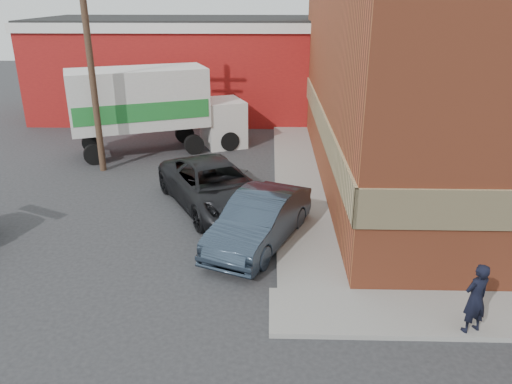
% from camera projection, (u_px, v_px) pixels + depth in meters
% --- Properties ---
extents(ground, '(90.00, 90.00, 0.00)m').
position_uv_depth(ground, '(289.00, 292.00, 12.39)').
color(ground, '#28282B').
rests_on(ground, ground).
extents(brick_building, '(14.25, 18.25, 9.36)m').
position_uv_depth(brick_building, '(510.00, 57.00, 18.78)').
color(brick_building, '#A04529').
rests_on(brick_building, ground).
extents(sidewalk_west, '(1.80, 18.00, 0.12)m').
position_uv_depth(sidewalk_west, '(296.00, 171.00, 20.70)').
color(sidewalk_west, gray).
rests_on(sidewalk_west, ground).
extents(warehouse, '(16.30, 8.30, 5.60)m').
position_uv_depth(warehouse, '(180.00, 66.00, 30.07)').
color(warehouse, maroon).
rests_on(warehouse, ground).
extents(utility_pole, '(2.00, 0.26, 9.00)m').
position_uv_depth(utility_pole, '(89.00, 54.00, 19.18)').
color(utility_pole, '#503828').
rests_on(utility_pole, ground).
extents(man, '(0.70, 0.59, 1.63)m').
position_uv_depth(man, '(476.00, 298.00, 10.50)').
color(man, black).
rests_on(man, sidewalk_south).
extents(sedan, '(3.30, 4.91, 1.53)m').
position_uv_depth(sedan, '(259.00, 220.00, 14.52)').
color(sedan, '#283442').
rests_on(sedan, ground).
extents(suv_a, '(4.93, 6.18, 1.56)m').
position_uv_depth(suv_a, '(215.00, 186.00, 17.06)').
color(suv_a, black).
rests_on(suv_a, ground).
extents(box_truck, '(8.09, 5.01, 3.85)m').
position_uv_depth(box_truck, '(156.00, 104.00, 22.64)').
color(box_truck, silver).
rests_on(box_truck, ground).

